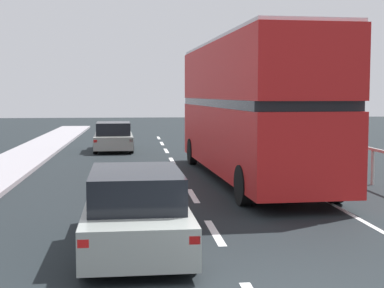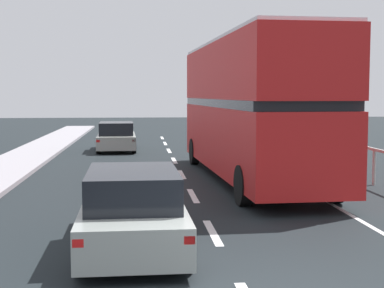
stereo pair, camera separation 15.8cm
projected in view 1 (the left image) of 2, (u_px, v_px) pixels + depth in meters
name	position (u px, v px, depth m)	size (l,w,h in m)	color
lane_paint_markings	(259.00, 190.00, 16.41)	(3.46, 46.00, 0.01)	silver
bridge_side_railing	(373.00, 155.00, 17.23)	(0.10, 42.00, 1.12)	#B4B9B3
double_decker_bus_red	(249.00, 106.00, 18.12)	(3.07, 11.54, 4.40)	#B41A1A
hatchback_car_near	(136.00, 210.00, 10.14)	(1.87, 4.47, 1.41)	gray
sedan_car_ahead	(113.00, 137.00, 27.63)	(1.93, 4.21, 1.38)	gray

